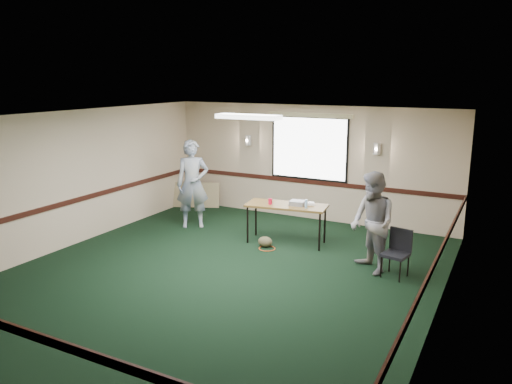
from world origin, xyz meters
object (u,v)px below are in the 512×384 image
at_px(person_right, 372,223).
at_px(conference_chair, 398,249).
at_px(projector, 297,203).
at_px(person_left, 193,184).
at_px(folding_table, 286,207).

bearing_deg(person_right, conference_chair, 47.89).
distance_m(projector, person_left, 2.56).
relative_size(projector, conference_chair, 0.35).
bearing_deg(conference_chair, person_left, -177.74).
bearing_deg(folding_table, conference_chair, -24.79).
bearing_deg(projector, conference_chair, -23.67).
height_order(folding_table, conference_chair, conference_chair).
bearing_deg(projector, person_right, -28.86).
distance_m(folding_table, projector, 0.25).
bearing_deg(person_right, folding_table, -156.01).
bearing_deg(conference_chair, folding_table, 175.25).
bearing_deg(folding_table, projector, 2.82).
relative_size(conference_chair, person_left, 0.41).
height_order(conference_chair, person_left, person_left).
bearing_deg(folding_table, person_left, 169.69).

